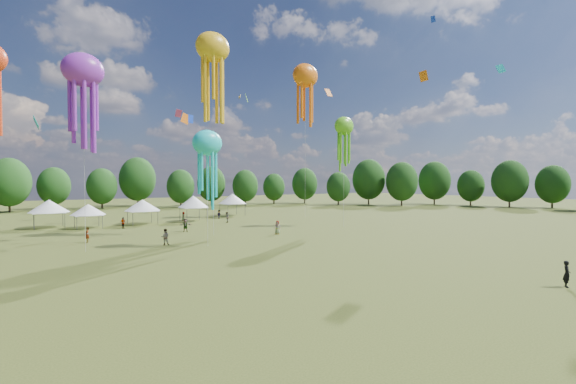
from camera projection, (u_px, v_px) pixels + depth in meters
ground at (487, 308)px, 20.85m from camera, size 300.00×300.00×0.00m
observer_main at (567, 274)px, 24.91m from camera, size 0.75×0.69×1.73m
spectator_near at (165, 237)px, 41.27m from camera, size 1.01×0.89×1.75m
spectators_far at (199, 221)px, 57.90m from camera, size 24.56×24.56×1.76m
festival_tents at (153, 203)px, 63.87m from camera, size 36.75×11.95×4.40m
show_kites at (215, 91)px, 54.01m from camera, size 52.38×23.00×28.98m
small_kites at (201, 6)px, 53.42m from camera, size 70.02×51.00×43.44m
treeline at (136, 183)px, 70.03m from camera, size 201.57×95.24×13.43m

